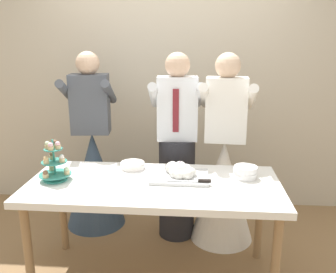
{
  "coord_description": "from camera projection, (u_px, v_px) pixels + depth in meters",
  "views": [
    {
      "loc": [
        0.3,
        -2.38,
        1.77
      ],
      "look_at": [
        0.09,
        0.15,
        1.07
      ],
      "focal_mm": 38.57,
      "sensor_mm": 36.0,
      "label": 1
    }
  ],
  "objects": [
    {
      "name": "person_guest",
      "position": [
        94.0,
        167.0,
        3.43
      ],
      "size": [
        0.56,
        0.56,
        1.66
      ],
      "color": "#334760",
      "rests_on": "ground_plane"
    },
    {
      "name": "plate_stack",
      "position": [
        245.0,
        172.0,
        2.65
      ],
      "size": [
        0.18,
        0.18,
        0.09
      ],
      "color": "white",
      "rests_on": "dessert_table"
    },
    {
      "name": "cupcake_stand",
      "position": [
        54.0,
        164.0,
        2.58
      ],
      "size": [
        0.23,
        0.23,
        0.31
      ],
      "color": "teal",
      "rests_on": "dessert_table"
    },
    {
      "name": "person_groom",
      "position": [
        177.0,
        158.0,
        3.18
      ],
      "size": [
        0.48,
        0.51,
        1.66
      ],
      "color": "#232328",
      "rests_on": "ground_plane"
    },
    {
      "name": "main_cake_tray",
      "position": [
        180.0,
        173.0,
        2.64
      ],
      "size": [
        0.44,
        0.31,
        0.13
      ],
      "color": "silver",
      "rests_on": "dessert_table"
    },
    {
      "name": "dessert_table",
      "position": [
        154.0,
        192.0,
        2.59
      ],
      "size": [
        1.8,
        0.8,
        0.78
      ],
      "color": "white",
      "rests_on": "ground_plane"
    },
    {
      "name": "rear_wall",
      "position": [
        169.0,
        70.0,
        3.73
      ],
      "size": [
        5.2,
        0.1,
        2.9
      ],
      "primitive_type": "cube",
      "color": "beige",
      "rests_on": "ground_plane"
    },
    {
      "name": "round_cake",
      "position": [
        133.0,
        166.0,
        2.81
      ],
      "size": [
        0.24,
        0.24,
        0.06
      ],
      "color": "white",
      "rests_on": "dessert_table"
    },
    {
      "name": "person_bride",
      "position": [
        223.0,
        178.0,
        3.17
      ],
      "size": [
        0.56,
        0.56,
        1.66
      ],
      "color": "white",
      "rests_on": "ground_plane"
    }
  ]
}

